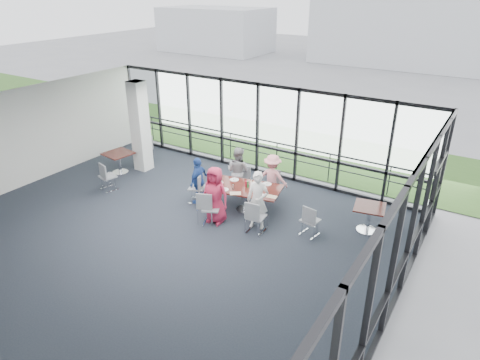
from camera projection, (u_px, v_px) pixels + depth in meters
The scene contains 43 objects.
floor at pixel (164, 234), 11.63m from camera, with size 12.00×10.00×0.02m, color #20252F.
ceiling at pixel (154, 120), 10.27m from camera, with size 12.00×10.00×0.04m, color white.
wall_left at pixel (20, 139), 13.85m from camera, with size 0.10×10.00×3.20m, color silver.
curtain_wall_back at pixel (257, 129), 14.78m from camera, with size 12.00×0.10×3.20m, color white.
curtain_wall_right at pixel (399, 253), 8.04m from camera, with size 0.10×10.00×3.20m, color white.
exit_door at pixel (432, 200), 11.15m from camera, with size 0.12×1.60×2.10m, color black.
structural_column at pixel (140, 127), 14.99m from camera, with size 0.50×0.50×3.20m, color silver.
apron at pixel (312, 134), 19.29m from camera, with size 80.00×70.00×0.02m, color gray.
grass_strip at pixel (293, 146), 17.75m from camera, with size 80.00×5.00×0.01m, color #325A20.
hangar_main at pixel (478, 27), 32.93m from camera, with size 24.00×10.00×6.00m, color silver.
hangar_aux at pixel (216, 30), 40.94m from camera, with size 10.00×6.00×4.00m, color silver.
guard_rail at pixel (265, 153), 15.70m from camera, with size 0.06×0.06×12.00m, color #2D2D33.
main_table at pixel (245, 191), 12.58m from camera, with size 2.27×1.54×0.75m.
side_table_left at pixel (118, 156), 15.07m from camera, with size 1.01×1.01×0.75m.
side_table_right at pixel (369, 211), 11.51m from camera, with size 0.94×0.94×0.75m.
diner_near_left at pixel (215, 195), 11.89m from camera, with size 0.81×0.53×1.66m, color #AB203F.
diner_near_right at pixel (258, 200), 11.61m from camera, with size 0.60×0.44×1.66m, color silver.
diner_far_left at pixel (238, 171), 13.45m from camera, with size 0.78×0.48×1.59m, color gray.
diner_far_right at pixel (272, 178), 13.16m from camera, with size 0.96×0.50×1.49m, color pink.
diner_end at pixel (199, 181), 12.96m from camera, with size 0.87×0.48×1.49m, color navy.
chair_main_nl at pixel (211, 208), 11.93m from camera, with size 0.47×0.47×0.96m, color gray, non-canonical shape.
chair_main_nr at pixel (256, 217), 11.52m from camera, with size 0.45×0.45×0.93m, color gray, non-canonical shape.
chair_main_fl at pixel (240, 181), 13.64m from camera, with size 0.43×0.43×0.87m, color gray, non-canonical shape.
chair_main_fr at pixel (269, 185), 13.34m from camera, with size 0.44×0.44×0.90m, color gray, non-canonical shape.
chair_main_end at pixel (197, 188), 13.12m from camera, with size 0.47×0.47×0.95m, color gray, non-canonical shape.
chair_spare_la at pixel (108, 176), 13.88m from camera, with size 0.47×0.47×0.96m, color gray, non-canonical shape.
chair_spare_lb at pixel (144, 150), 16.04m from camera, with size 0.48×0.48×0.99m, color gray, non-canonical shape.
chair_spare_r at pixel (310, 220), 11.39m from camera, with size 0.44×0.44×0.89m, color gray, non-canonical shape.
plate_nl at pixel (224, 190), 12.37m from camera, with size 0.25×0.25×0.01m, color white.
plate_nr at pixel (261, 196), 12.02m from camera, with size 0.25×0.25×0.01m, color white.
plate_fl at pixel (234, 180), 12.99m from camera, with size 0.28×0.28×0.01m, color white.
plate_fr at pixel (267, 184), 12.71m from camera, with size 0.27×0.27×0.01m, color white.
plate_end at pixel (219, 183), 12.79m from camera, with size 0.26×0.26×0.01m, color white.
tumbler_a at pixel (233, 187), 12.39m from camera, with size 0.07×0.07×0.14m, color white.
tumbler_b at pixel (254, 189), 12.26m from camera, with size 0.07×0.07×0.14m, color white.
tumbler_c at pixel (252, 182), 12.70m from camera, with size 0.07×0.07×0.13m, color white.
tumbler_d at pixel (221, 183), 12.64m from camera, with size 0.08×0.08×0.15m, color white.
menu_a at pixel (235, 193), 12.16m from camera, with size 0.31×0.22×0.00m, color beige.
menu_b at pixel (272, 197), 11.98m from camera, with size 0.29×0.20×0.00m, color beige.
menu_c at pixel (255, 182), 12.82m from camera, with size 0.28×0.20×0.00m, color beige.
condiment_caddy at pixel (247, 185), 12.59m from camera, with size 0.10×0.07×0.04m, color black.
ketchup_bottle at pixel (246, 184), 12.53m from camera, with size 0.06×0.06×0.18m, color #AB1122.
green_bottle at pixel (248, 184), 12.47m from camera, with size 0.05×0.05×0.20m, color #216D2C.
Camera 1 is at (7.05, -7.28, 6.24)m, focal length 32.00 mm.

